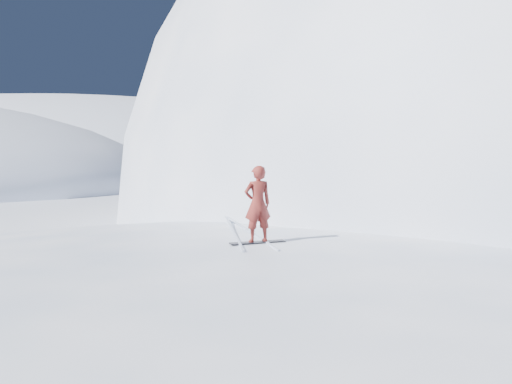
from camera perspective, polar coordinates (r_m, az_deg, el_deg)
near_ridge at (r=11.97m, az=4.92°, el=-17.42°), size 36.00×28.00×4.80m
peak_shoulder at (r=30.23m, az=18.07°, el=-4.40°), size 28.00×24.00×18.00m
far_ridge_c at (r=124.59m, az=-20.65°, el=1.89°), size 140.00×90.00×36.00m
wind_bumps at (r=11.08m, az=-2.98°, el=-19.25°), size 16.00×14.40×1.00m
snowboard at (r=11.56m, az=0.18°, el=-5.75°), size 1.33×0.64×0.02m
snowboarder at (r=11.44m, az=0.18°, el=-1.36°), size 0.74×0.60×1.76m
board_tracks at (r=13.45m, az=-1.84°, el=-4.31°), size 1.34×5.98×0.04m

